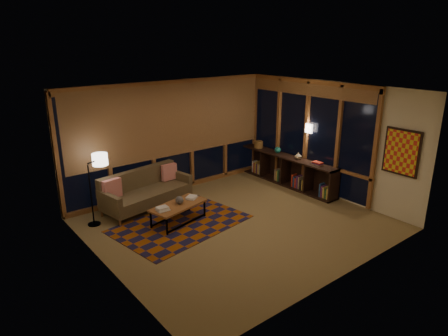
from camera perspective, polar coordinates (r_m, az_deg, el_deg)
floor at (r=8.26m, az=1.89°, el=-7.90°), size 5.50×5.00×0.01m
ceiling at (r=7.49m, az=2.11°, el=11.02°), size 5.50×5.00×0.01m
walls at (r=7.77m, az=1.99°, el=1.09°), size 5.51×5.01×2.70m
window_wall_back at (r=9.68m, az=-7.38°, el=4.38°), size 5.30×0.16×2.60m
window_wall_right at (r=10.03m, az=11.53°, el=4.64°), size 0.16×3.70×2.60m
wall_art at (r=8.71m, az=24.01°, el=2.08°), size 0.06×0.74×0.94m
wall_sconce at (r=9.84m, az=12.04°, el=5.55°), size 0.12×0.18×0.22m
sofa at (r=9.00m, az=-10.97°, el=-3.14°), size 2.11×1.13×0.82m
pillow_left at (r=8.68m, az=-15.71°, el=-2.89°), size 0.42×0.20×0.41m
pillow_right at (r=9.47m, az=-7.85°, el=-0.69°), size 0.38×0.15×0.37m
area_rug at (r=8.28m, az=-6.23°, el=-7.91°), size 2.83×2.10×0.01m
coffee_table at (r=8.28m, az=-6.51°, el=-6.45°), size 1.28×0.79×0.40m
book_stack_a at (r=7.96m, az=-8.79°, el=-5.77°), size 0.22×0.18×0.06m
book_stack_b at (r=8.46m, az=-4.65°, el=-4.19°), size 0.32×0.30×0.05m
ceramic_pot at (r=8.20m, az=-6.38°, el=-4.55°), size 0.23×0.23×0.17m
floor_lamp at (r=8.36m, az=-18.51°, el=-3.24°), size 0.56×0.48×1.43m
bookshelf at (r=10.40m, az=8.85°, el=-0.27°), size 0.40×3.05×0.76m
basket at (r=10.95m, az=4.95°, el=3.38°), size 0.26×0.26×0.18m
teal_bowl at (r=10.48m, az=7.67°, el=2.57°), size 0.17×0.17×0.16m
vase at (r=10.02m, az=10.55°, el=1.73°), size 0.18×0.18×0.17m
shelf_book_stack at (r=9.67m, az=13.21°, el=0.63°), size 0.24×0.28×0.07m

